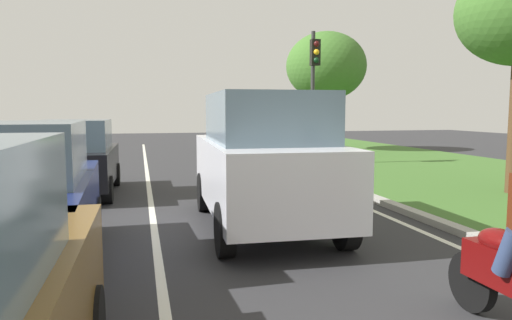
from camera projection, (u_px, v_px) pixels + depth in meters
name	position (u px, v px, depth m)	size (l,w,h in m)	color
ground_plane	(176.00, 186.00, 12.56)	(60.00, 60.00, 0.00)	#2D2D30
lane_line_center	(149.00, 187.00, 12.39)	(0.12, 32.00, 0.01)	silver
lane_line_right_edge	(305.00, 181.00, 13.41)	(0.12, 32.00, 0.01)	silver
grass_verge_right	(456.00, 175.00, 14.57)	(9.00, 48.00, 0.06)	#3D6628
curb_right	(321.00, 179.00, 13.52)	(0.24, 48.00, 0.12)	#9E9B93
car_suv_ahead	(264.00, 160.00, 8.00)	(2.11, 4.57, 2.28)	silver
car_sedan_left_lane	(15.00, 200.00, 5.75)	(1.97, 4.36, 1.86)	navy
car_hatchback_far	(77.00, 158.00, 11.11)	(1.79, 3.73, 1.78)	black
traffic_light_near_right	(314.00, 76.00, 16.75)	(0.32, 0.50, 4.77)	#2D2D2D
tree_roadside_far	(326.00, 66.00, 22.89)	(3.86, 3.86, 5.76)	#4C331E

